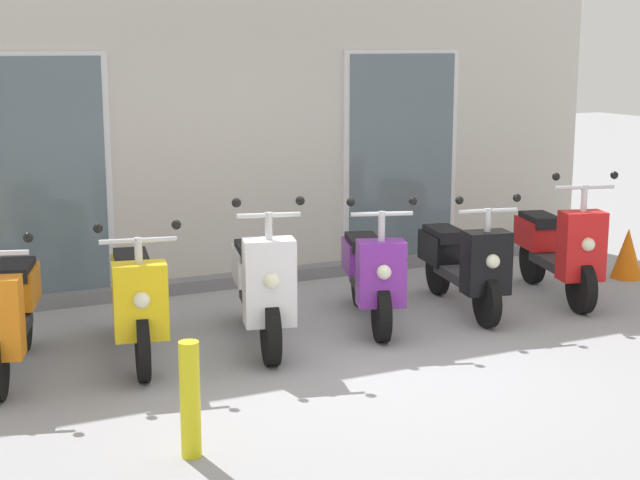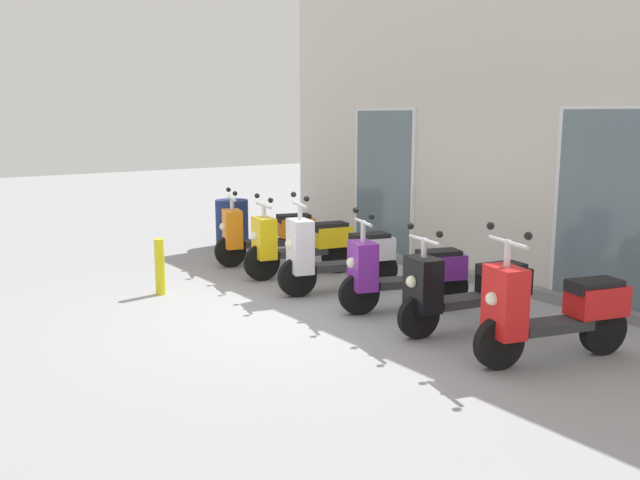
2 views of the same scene
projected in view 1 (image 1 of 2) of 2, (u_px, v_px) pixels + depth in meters
name	position (u px, v px, depth m)	size (l,w,h in m)	color
ground_plane	(367.00, 364.00, 7.34)	(40.00, 40.00, 0.00)	#939399
storefront_facade	(226.00, 81.00, 9.50)	(8.50, 0.50, 4.14)	beige
scooter_orange	(7.00, 313.00, 7.03)	(0.80, 1.52, 1.14)	black
scooter_yellow	(136.00, 297.00, 7.41)	(0.70, 1.62, 1.15)	black
scooter_white	(261.00, 285.00, 7.73)	(0.72, 1.57, 1.27)	black
scooter_purple	(370.00, 272.00, 8.34)	(0.81, 1.51, 1.18)	black
scooter_black	(462.00, 261.00, 8.73)	(0.68, 1.57, 1.13)	black
scooter_red	(558.00, 248.00, 9.14)	(0.78, 1.57, 1.27)	black
curb_bollard	(190.00, 400.00, 5.63)	(0.12, 0.12, 0.70)	yellow
traffic_cone	(627.00, 253.00, 9.96)	(0.32, 0.32, 0.52)	orange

